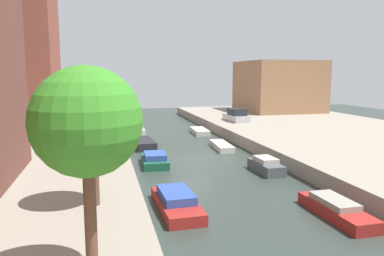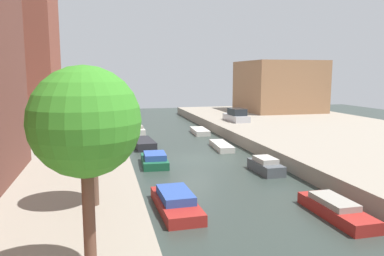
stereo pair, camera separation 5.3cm
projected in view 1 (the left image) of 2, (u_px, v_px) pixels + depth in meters
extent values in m
plane|color=#2D3833|center=(195.00, 159.00, 27.86)|extent=(84.00, 84.00, 0.00)
cube|color=gray|center=(370.00, 144.00, 31.25)|extent=(20.00, 64.00, 1.00)
cube|color=brown|center=(0.00, 30.00, 36.15)|extent=(10.00, 8.98, 19.00)
cube|color=#9E704C|center=(278.00, 86.00, 53.64)|extent=(10.00, 10.69, 7.07)
cylinder|color=brown|center=(91.00, 220.00, 9.63)|extent=(0.32, 0.32, 3.15)
sphere|color=#368623|center=(87.00, 122.00, 9.26)|extent=(2.79, 2.79, 2.79)
cylinder|color=brown|center=(94.00, 167.00, 15.09)|extent=(0.33, 0.33, 3.15)
sphere|color=#376431|center=(92.00, 106.00, 14.73)|extent=(2.63, 2.63, 2.63)
cylinder|color=brown|center=(97.00, 146.00, 21.25)|extent=(0.31, 0.31, 2.49)
sphere|color=#3C7E3B|center=(95.00, 111.00, 20.97)|extent=(2.15, 2.15, 2.15)
cube|color=#B7B7BC|center=(236.00, 118.00, 42.41)|extent=(1.79, 4.41, 0.70)
cube|color=#1E2328|center=(237.00, 112.00, 41.99)|extent=(1.55, 2.44, 0.75)
cube|color=maroon|center=(177.00, 205.00, 17.44)|extent=(1.80, 4.60, 0.51)
cube|color=#2D4C9E|center=(176.00, 195.00, 17.49)|extent=(1.48, 2.55, 0.39)
cube|color=#195638|center=(155.00, 161.00, 26.09)|extent=(1.86, 3.72, 0.52)
cube|color=#2D4C9E|center=(155.00, 156.00, 25.74)|extent=(1.53, 2.07, 0.39)
cube|color=#232328|center=(144.00, 143.00, 32.31)|extent=(1.84, 4.25, 0.68)
cube|color=beige|center=(136.00, 130.00, 39.81)|extent=(1.50, 4.44, 0.66)
cube|color=gray|center=(137.00, 126.00, 39.47)|extent=(1.21, 2.46, 0.29)
cube|color=#33476B|center=(127.00, 121.00, 48.30)|extent=(1.50, 3.14, 0.62)
cube|color=maroon|center=(337.00, 211.00, 16.60)|extent=(1.38, 4.35, 0.53)
cube|color=gray|center=(334.00, 201.00, 16.73)|extent=(1.15, 2.40, 0.27)
cube|color=#4C5156|center=(266.00, 167.00, 24.15)|extent=(1.39, 3.08, 0.66)
cube|color=#B2ADA3|center=(266.00, 160.00, 24.14)|extent=(1.15, 1.71, 0.31)
cube|color=beige|center=(222.00, 146.00, 31.74)|extent=(1.49, 4.19, 0.47)
cube|color=beige|center=(200.00, 131.00, 39.72)|extent=(1.62, 3.99, 0.51)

